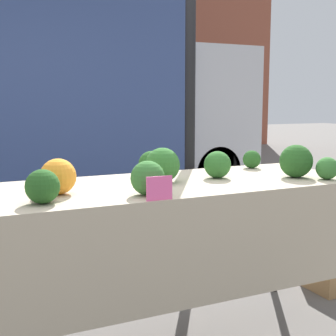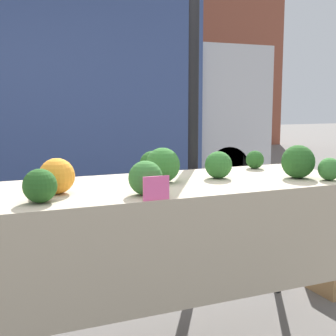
# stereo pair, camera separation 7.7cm
# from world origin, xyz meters

# --- Properties ---
(building_facade) EXTENTS (16.00, 0.60, 6.33)m
(building_facade) POSITION_xyz_m (0.00, 10.04, 3.16)
(building_facade) COLOR brown
(building_facade) RESTS_ON ground_plane
(tent_pole) EXTENTS (0.07, 0.07, 2.47)m
(tent_pole) POSITION_xyz_m (0.44, 0.59, 1.24)
(tent_pole) COLOR black
(tent_pole) RESTS_ON ground_plane
(parked_truck) EXTENTS (4.36, 2.13, 2.80)m
(parked_truck) POSITION_xyz_m (0.71, 4.30, 1.47)
(parked_truck) COLOR #384C84
(parked_truck) RESTS_ON ground_plane
(market_table) EXTENTS (2.10, 0.79, 0.91)m
(market_table) POSITION_xyz_m (0.00, -0.07, 0.79)
(market_table) COLOR tan
(market_table) RESTS_ON ground_plane
(orange_cauliflower) EXTENTS (0.17, 0.17, 0.17)m
(orange_cauliflower) POSITION_xyz_m (-0.59, -0.06, 0.99)
(orange_cauliflower) COLOR orange
(orange_cauliflower) RESTS_ON market_table
(broccoli_head_0) EXTENTS (0.15, 0.15, 0.15)m
(broccoli_head_0) POSITION_xyz_m (-0.01, 0.21, 0.98)
(broccoli_head_0) COLOR #23511E
(broccoli_head_0) RESTS_ON market_table
(broccoli_head_1) EXTENTS (0.19, 0.19, 0.19)m
(broccoli_head_1) POSITION_xyz_m (0.74, -0.15, 1.00)
(broccoli_head_1) COLOR #23511E
(broccoli_head_1) RESTS_ON market_table
(broccoli_head_2) EXTENTS (0.16, 0.16, 0.16)m
(broccoli_head_2) POSITION_xyz_m (-0.22, -0.26, 0.99)
(broccoli_head_2) COLOR #336B2D
(broccoli_head_2) RESTS_ON market_table
(broccoli_head_3) EXTENTS (0.15, 0.15, 0.15)m
(broccoli_head_3) POSITION_xyz_m (0.32, 0.03, 0.98)
(broccoli_head_3) COLOR #2D6628
(broccoli_head_3) RESTS_ON market_table
(broccoli_head_4) EXTENTS (0.19, 0.19, 0.19)m
(broccoli_head_4) POSITION_xyz_m (-0.02, 0.03, 1.00)
(broccoli_head_4) COLOR #2D6628
(broccoli_head_4) RESTS_ON market_table
(broccoli_head_5) EXTENTS (0.15, 0.15, 0.15)m
(broccoli_head_5) POSITION_xyz_m (-0.70, -0.24, 0.98)
(broccoli_head_5) COLOR #23511E
(broccoli_head_5) RESTS_ON market_table
(broccoli_head_6) EXTENTS (0.12, 0.12, 0.12)m
(broccoli_head_6) POSITION_xyz_m (0.73, 0.27, 0.97)
(broccoli_head_6) COLOR #23511E
(broccoli_head_6) RESTS_ON market_table
(broccoli_head_7) EXTENTS (0.12, 0.12, 0.12)m
(broccoli_head_7) POSITION_xyz_m (0.85, -0.27, 0.97)
(broccoli_head_7) COLOR #336B2D
(broccoli_head_7) RESTS_ON market_table
(price_sign) EXTENTS (0.12, 0.01, 0.11)m
(price_sign) POSITION_xyz_m (-0.22, -0.38, 0.96)
(price_sign) COLOR #F45B9E
(price_sign) RESTS_ON market_table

